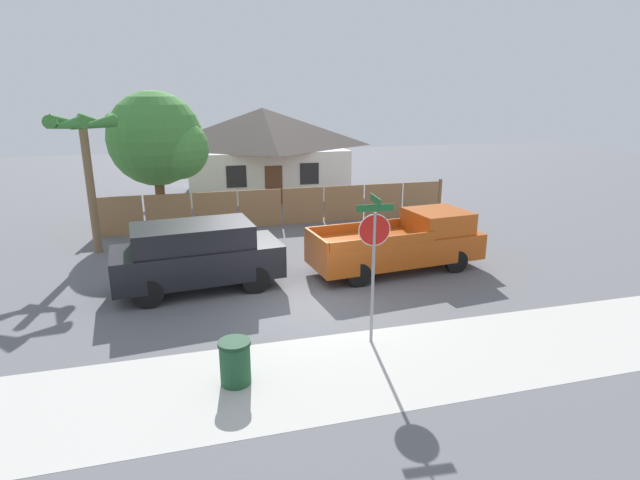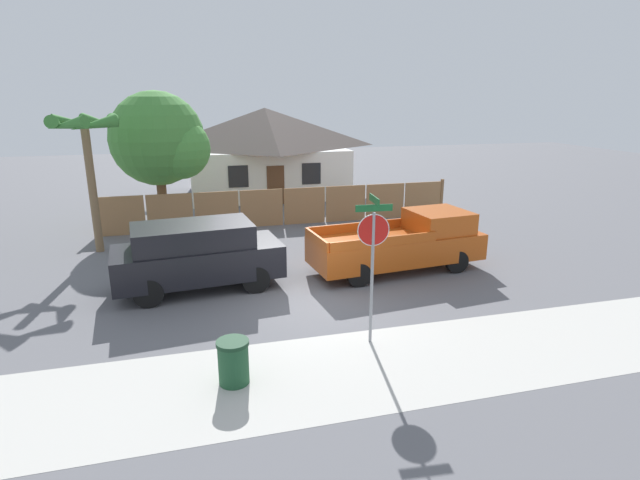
# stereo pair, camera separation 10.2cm
# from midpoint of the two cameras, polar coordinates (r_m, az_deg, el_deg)

# --- Properties ---
(ground_plane) EXTENTS (80.00, 80.00, 0.00)m
(ground_plane) POSITION_cam_midpoint_polar(r_m,az_deg,el_deg) (13.74, -0.63, -7.12)
(ground_plane) COLOR slate
(sidewalk_strip) EXTENTS (36.00, 3.20, 0.01)m
(sidewalk_strip) POSITION_cam_midpoint_polar(r_m,az_deg,el_deg) (10.65, 4.29, -14.49)
(sidewalk_strip) COLOR beige
(sidewalk_strip) RESTS_ON ground
(wooden_fence) EXTENTS (15.22, 0.12, 1.70)m
(wooden_fence) POSITION_cam_midpoint_polar(r_m,az_deg,el_deg) (21.70, -4.07, 3.80)
(wooden_fence) COLOR #997047
(wooden_fence) RESTS_ON ground
(house) EXTENTS (9.07, 6.51, 4.80)m
(house) POSITION_cam_midpoint_polar(r_m,az_deg,el_deg) (28.65, -6.12, 10.18)
(house) COLOR white
(house) RESTS_ON ground
(oak_tree) EXTENTS (4.07, 3.87, 5.66)m
(oak_tree) POSITION_cam_midpoint_polar(r_m,az_deg,el_deg) (22.02, -17.49, 10.74)
(oak_tree) COLOR brown
(oak_tree) RESTS_ON ground
(palm_tree) EXTENTS (2.41, 2.61, 4.85)m
(palm_tree) POSITION_cam_midpoint_polar(r_m,az_deg,el_deg) (19.06, -25.08, 10.79)
(palm_tree) COLOR brown
(palm_tree) RESTS_ON ground
(red_suv) EXTENTS (4.88, 2.47, 1.95)m
(red_suv) POSITION_cam_midpoint_polar(r_m,az_deg,el_deg) (14.73, -13.67, -1.56)
(red_suv) COLOR black
(red_suv) RESTS_ON ground
(orange_pickup) EXTENTS (5.70, 2.51, 1.85)m
(orange_pickup) POSITION_cam_midpoint_polar(r_m,az_deg,el_deg) (16.20, 9.71, -0.35)
(orange_pickup) COLOR #B74C14
(orange_pickup) RESTS_ON ground
(stop_sign) EXTENTS (0.81, 0.73, 3.39)m
(stop_sign) POSITION_cam_midpoint_polar(r_m,az_deg,el_deg) (10.88, 6.34, -0.71)
(stop_sign) COLOR gray
(stop_sign) RESTS_ON ground
(trash_bin) EXTENTS (0.64, 0.64, 0.90)m
(trash_bin) POSITION_cam_midpoint_polar(r_m,az_deg,el_deg) (10.11, -9.57, -13.55)
(trash_bin) COLOR #1E4C2D
(trash_bin) RESTS_ON ground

